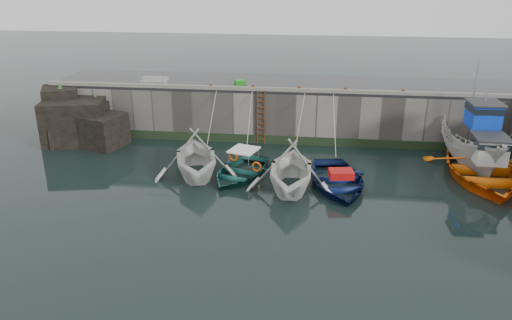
# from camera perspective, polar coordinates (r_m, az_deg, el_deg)

# --- Properties ---
(ground) EXTENTS (120.00, 120.00, 0.00)m
(ground) POSITION_cam_1_polar(r_m,az_deg,el_deg) (20.58, 2.98, -7.49)
(ground) COLOR black
(ground) RESTS_ON ground
(quay_back) EXTENTS (30.00, 5.00, 3.00)m
(quay_back) POSITION_cam_1_polar(r_m,az_deg,el_deg) (31.66, 4.72, 5.87)
(quay_back) COLOR slate
(quay_back) RESTS_ON ground
(road_back) EXTENTS (30.00, 5.00, 0.16)m
(road_back) POSITION_cam_1_polar(r_m,az_deg,el_deg) (31.28, 4.81, 8.66)
(road_back) COLOR black
(road_back) RESTS_ON quay_back
(kerb_back) EXTENTS (30.00, 0.30, 0.20)m
(kerb_back) POSITION_cam_1_polar(r_m,az_deg,el_deg) (28.95, 4.61, 7.99)
(kerb_back) COLOR slate
(kerb_back) RESTS_ON road_back
(algae_back) EXTENTS (30.00, 0.08, 0.50)m
(algae_back) POSITION_cam_1_polar(r_m,az_deg,el_deg) (29.61, 4.42, 2.23)
(algae_back) COLOR black
(algae_back) RESTS_ON ground
(rock_outcrop) EXTENTS (5.85, 4.24, 3.41)m
(rock_outcrop) POSITION_cam_1_polar(r_m,az_deg,el_deg) (31.75, -19.64, 4.27)
(rock_outcrop) COLOR black
(rock_outcrop) RESTS_ON ground
(ladder) EXTENTS (0.51, 0.08, 3.20)m
(ladder) POSITION_cam_1_polar(r_m,az_deg,el_deg) (29.30, 0.57, 4.85)
(ladder) COLOR #3F1E0F
(ladder) RESTS_ON ground
(boat_near_white) EXTENTS (5.72, 6.19, 2.70)m
(boat_near_white) POSITION_cam_1_polar(r_m,az_deg,el_deg) (25.47, -6.85, -1.72)
(boat_near_white) COLOR silver
(boat_near_white) RESTS_ON ground
(boat_near_white_rope) EXTENTS (0.04, 3.81, 3.10)m
(boat_near_white_rope) POSITION_cam_1_polar(r_m,az_deg,el_deg) (29.00, -5.07, 1.27)
(boat_near_white_rope) COLOR tan
(boat_near_white_rope) RESTS_ON ground
(boat_near_blue) EXTENTS (4.44, 5.29, 0.94)m
(boat_near_blue) POSITION_cam_1_polar(r_m,az_deg,el_deg) (25.26, -1.87, -1.78)
(boat_near_blue) COLOR #1A5B54
(boat_near_blue) RESTS_ON ground
(boat_near_blue_rope) EXTENTS (0.04, 3.65, 3.10)m
(boat_near_blue_rope) POSITION_cam_1_polar(r_m,az_deg,el_deg) (28.74, -0.72, 1.16)
(boat_near_blue_rope) COLOR tan
(boat_near_blue_rope) RESTS_ON ground
(boat_near_blacktrim) EXTENTS (4.44, 5.14, 2.70)m
(boat_near_blacktrim) POSITION_cam_1_polar(r_m,az_deg,el_deg) (23.83, 3.95, -3.30)
(boat_near_blacktrim) COLOR silver
(boat_near_blacktrim) RESTS_ON ground
(boat_near_blacktrim_rope) EXTENTS (0.04, 4.65, 3.10)m
(boat_near_blacktrim_rope) POSITION_cam_1_polar(r_m,az_deg,el_deg) (27.91, 4.48, 0.47)
(boat_near_blacktrim_rope) COLOR tan
(boat_near_blacktrim_rope) RESTS_ON ground
(boat_near_navy) EXTENTS (4.50, 5.73, 1.08)m
(boat_near_navy) POSITION_cam_1_polar(r_m,az_deg,el_deg) (24.42, 9.20, -2.90)
(boat_near_navy) COLOR #0B1745
(boat_near_navy) RESTS_ON ground
(boat_near_navy_rope) EXTENTS (0.04, 4.13, 3.10)m
(boat_near_navy_rope) POSITION_cam_1_polar(r_m,az_deg,el_deg) (28.22, 8.98, 0.51)
(boat_near_navy_rope) COLOR tan
(boat_near_navy_rope) RESTS_ON ground
(boat_far_white) EXTENTS (2.88, 7.00, 5.67)m
(boat_far_white) POSITION_cam_1_polar(r_m,az_deg,el_deg) (28.55, 23.65, 1.55)
(boat_far_white) COLOR silver
(boat_far_white) RESTS_ON ground
(boat_far_orange) EXTENTS (5.14, 7.12, 4.46)m
(boat_far_orange) POSITION_cam_1_polar(r_m,az_deg,el_deg) (27.21, 24.39, -0.97)
(boat_far_orange) COLOR orange
(boat_far_orange) RESTS_ON ground
(fish_crate) EXTENTS (0.74, 0.65, 0.30)m
(fish_crate) POSITION_cam_1_polar(r_m,az_deg,el_deg) (30.55, -1.85, 8.86)
(fish_crate) COLOR #1B7F17
(fish_crate) RESTS_ON road_back
(railing) EXTENTS (1.60, 1.05, 1.00)m
(railing) POSITION_cam_1_polar(r_m,az_deg,el_deg) (31.56, -11.56, 8.94)
(railing) COLOR #A5A8AD
(railing) RESTS_ON road_back
(bollard_a) EXTENTS (0.18, 0.18, 0.28)m
(bollard_a) POSITION_cam_1_polar(r_m,az_deg,el_deg) (29.66, -5.18, 8.38)
(bollard_a) COLOR #3F1E0F
(bollard_a) RESTS_ON road_back
(bollard_b) EXTENTS (0.18, 0.18, 0.28)m
(bollard_b) POSITION_cam_1_polar(r_m,az_deg,el_deg) (29.24, -0.33, 8.28)
(bollard_b) COLOR #3F1E0F
(bollard_b) RESTS_ON road_back
(bollard_c) EXTENTS (0.18, 0.18, 0.28)m
(bollard_c) POSITION_cam_1_polar(r_m,az_deg,el_deg) (29.03, 5.02, 8.10)
(bollard_c) COLOR #3F1E0F
(bollard_c) RESTS_ON road_back
(bollard_d) EXTENTS (0.18, 0.18, 0.28)m
(bollard_d) POSITION_cam_1_polar(r_m,az_deg,el_deg) (29.06, 10.19, 7.86)
(bollard_d) COLOR #3F1E0F
(bollard_d) RESTS_ON road_back
(bollard_e) EXTENTS (0.18, 0.18, 0.28)m
(bollard_e) POSITION_cam_1_polar(r_m,az_deg,el_deg) (29.41, 16.47, 7.48)
(bollard_e) COLOR #3F1E0F
(bollard_e) RESTS_ON road_back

